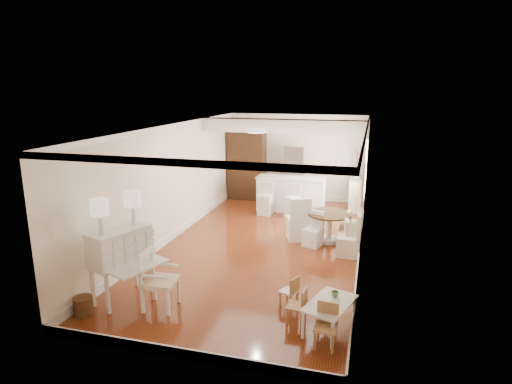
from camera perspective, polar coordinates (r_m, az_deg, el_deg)
The scene contains 20 objects.
room at distance 9.94m, azimuth 1.51°, elevation 4.18°, with size 9.00×9.04×2.82m.
secretary_bureau at distance 7.86m, azimuth -17.51°, elevation -9.23°, with size 1.02×1.04×1.31m, color white.
gustavian_armchair at distance 7.48m, azimuth -12.67°, elevation -11.39°, with size 0.58×0.58×1.01m, color white.
wicker_basket at distance 7.80m, azimuth -22.04°, elevation -13.88°, with size 0.31×0.31×0.31m, color brown.
kids_table at distance 6.91m, azimuth 9.78°, elevation -16.01°, with size 0.56×0.94×0.47m, color silver.
kids_chair_a at distance 6.97m, azimuth 5.40°, elevation -14.85°, with size 0.30×0.30×0.62m, color #AA774D.
kids_chair_b at distance 7.48m, azimuth 4.41°, elevation -13.01°, with size 0.27×0.27×0.55m, color tan.
kids_chair_c at distance 6.46m, azimuth 9.29°, elevation -17.30°, with size 0.32×0.32×0.66m, color #AF804F.
banquette at distance 10.20m, azimuth 12.43°, elevation -4.52°, with size 0.52×1.60×0.98m, color silver.
dining_table at distance 10.44m, azimuth 9.72°, elevation -4.70°, with size 1.07×1.07×0.73m, color #432B15.
slip_chair_near at distance 10.14m, azimuth 7.61°, elevation -4.92°, with size 0.39×0.40×0.82m, color white.
slip_chair_far at distance 10.48m, azimuth 5.69°, elevation -3.47°, with size 0.51×0.54×1.08m, color white.
breakfast_counter at distance 12.89m, azimuth 4.67°, elevation -0.27°, with size 2.05×0.65×1.03m, color white.
bar_stool_left at distance 12.44m, azimuth 1.26°, elevation -0.94°, with size 0.38×0.38×0.95m, color silver.
bar_stool_right at distance 12.29m, azimuth 4.88°, elevation -1.20°, with size 0.38×0.38×0.94m, color silver.
pantry_cabinet at distance 14.17m, azimuth -1.24°, elevation 3.69°, with size 1.20×0.60×2.30m, color #381E11.
fridge at distance 13.78m, azimuth 6.33°, elevation 2.26°, with size 0.75×0.65×1.80m, color silver.
sideboard at distance 13.28m, azimuth 13.23°, elevation -0.36°, with size 0.44×0.99×0.95m, color beige.
pencil_cup at distance 6.95m, azimuth 10.49°, elevation -13.23°, with size 0.11×0.11×0.09m, color #629858.
branch_vase at distance 13.16m, azimuth 13.30°, elevation 2.05°, with size 0.18×0.18×0.19m, color white.
Camera 1 is at (2.36, -9.20, 3.65)m, focal length 30.00 mm.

